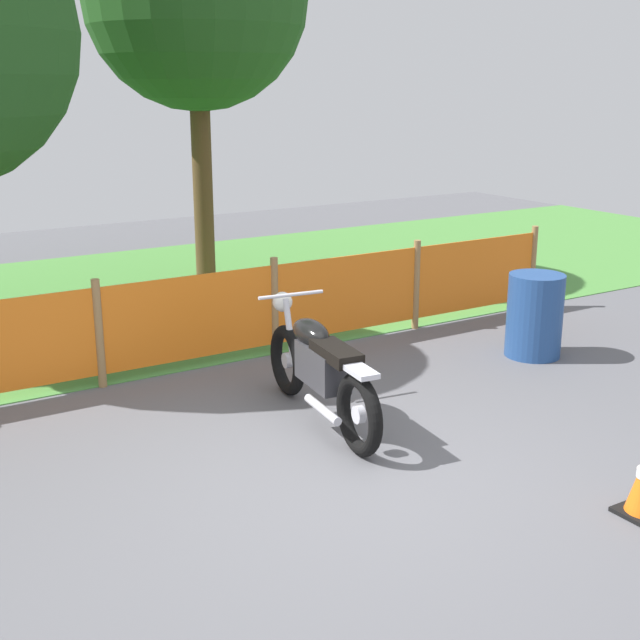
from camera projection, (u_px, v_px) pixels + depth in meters
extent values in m
cube|color=#5B5B60|center=(342.00, 475.00, 6.19)|extent=(24.00, 24.00, 0.02)
cube|color=#4C8C3D|center=(99.00, 302.00, 11.00)|extent=(24.00, 6.28, 0.01)
cylinder|color=#997547|center=(99.00, 334.00, 7.82)|extent=(0.08, 0.08, 1.05)
cylinder|color=#997547|center=(275.00, 307.00, 8.76)|extent=(0.08, 0.08, 1.05)
cylinder|color=#997547|center=(416.00, 285.00, 9.70)|extent=(0.08, 0.08, 1.05)
cylinder|color=#997547|center=(532.00, 267.00, 10.64)|extent=(0.08, 0.08, 1.05)
cube|color=orange|center=(192.00, 318.00, 8.28)|extent=(1.79, 0.02, 0.85)
cube|color=orange|center=(349.00, 293.00, 9.23)|extent=(1.79, 0.02, 0.85)
cube|color=orange|center=(477.00, 274.00, 10.17)|extent=(1.79, 0.02, 0.85)
cylinder|color=brown|center=(203.00, 182.00, 11.87)|extent=(0.28, 0.28, 2.84)
torus|color=black|center=(287.00, 360.00, 7.69)|extent=(0.19, 0.66, 0.66)
cylinder|color=silver|center=(287.00, 360.00, 7.69)|extent=(0.08, 0.15, 0.14)
torus|color=black|center=(359.00, 415.00, 6.44)|extent=(0.19, 0.66, 0.66)
cylinder|color=silver|center=(359.00, 415.00, 6.44)|extent=(0.08, 0.15, 0.14)
cube|color=#38383D|center=(323.00, 366.00, 6.97)|extent=(0.32, 0.64, 0.33)
ellipsoid|color=black|center=(311.00, 333.00, 7.11)|extent=(0.31, 0.56, 0.23)
cube|color=black|center=(336.00, 353.00, 6.69)|extent=(0.29, 0.60, 0.10)
cube|color=silver|center=(360.00, 371.00, 6.34)|extent=(0.21, 0.39, 0.04)
cylinder|color=silver|center=(290.00, 331.00, 7.55)|extent=(0.09, 0.24, 0.58)
sphere|color=white|center=(282.00, 302.00, 7.63)|extent=(0.21, 0.21, 0.18)
cylinder|color=silver|center=(291.00, 295.00, 7.42)|extent=(0.61, 0.11, 0.03)
cylinder|color=silver|center=(322.00, 409.00, 6.71)|extent=(0.14, 0.57, 0.07)
cylinder|color=navy|center=(535.00, 315.00, 8.75)|extent=(0.58, 0.58, 0.88)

